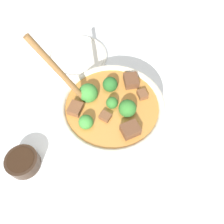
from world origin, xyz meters
TOP-DOWN VIEW (x-y plane):
  - ground_plane at (0.00, 0.00)m, footprint 4.00×4.00m
  - stew_bowl at (0.00, 0.00)m, footprint 0.25×0.23m
  - condiment_bowl at (0.08, 0.21)m, footprint 0.07×0.07m
  - empty_plate at (0.23, -0.10)m, footprint 0.18×0.18m

SIDE VIEW (x-z plane):
  - ground_plane at x=0.00m, z-range 0.00..0.00m
  - empty_plate at x=0.23m, z-range 0.00..0.02m
  - condiment_bowl at x=0.08m, z-range 0.00..0.04m
  - stew_bowl at x=0.00m, z-range -0.07..0.18m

